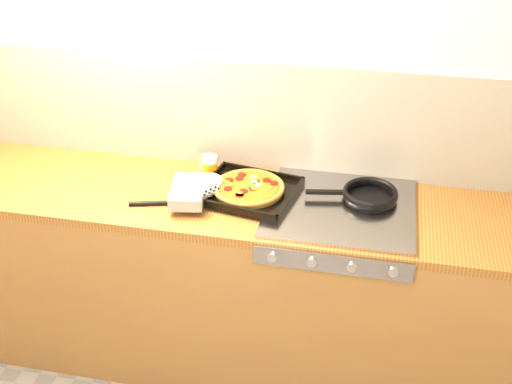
% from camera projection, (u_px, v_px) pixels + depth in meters
% --- Properties ---
extents(room_shell, '(3.20, 3.20, 3.20)m').
position_uv_depth(room_shell, '(248.00, 116.00, 2.82)').
color(room_shell, white).
rests_on(room_shell, ground).
extents(counter_run, '(3.20, 0.62, 0.90)m').
position_uv_depth(counter_run, '(236.00, 281.00, 2.93)').
color(counter_run, brown).
rests_on(counter_run, ground).
extents(stovetop, '(0.60, 0.56, 0.02)m').
position_uv_depth(stovetop, '(341.00, 208.00, 2.62)').
color(stovetop, gray).
rests_on(stovetop, counter_run).
extents(pizza_on_tray, '(0.54, 0.43, 0.07)m').
position_uv_depth(pizza_on_tray, '(232.00, 189.00, 2.68)').
color(pizza_on_tray, black).
rests_on(pizza_on_tray, stovetop).
extents(frying_pan, '(0.40, 0.27, 0.04)m').
position_uv_depth(frying_pan, '(369.00, 195.00, 2.65)').
color(frying_pan, black).
rests_on(frying_pan, stovetop).
extents(tomato_can, '(0.08, 0.08, 0.10)m').
position_uv_depth(tomato_can, '(206.00, 163.00, 2.87)').
color(tomato_can, '#9F0F0C').
rests_on(tomato_can, counter_run).
extents(juice_glass, '(0.08, 0.08, 0.11)m').
position_uv_depth(juice_glass, '(210.00, 167.00, 2.82)').
color(juice_glass, orange).
rests_on(juice_glass, counter_run).
extents(wooden_spoon, '(0.30, 0.04, 0.02)m').
position_uv_depth(wooden_spoon, '(277.00, 178.00, 2.83)').
color(wooden_spoon, olive).
rests_on(wooden_spoon, counter_run).
extents(black_spatula, '(0.29, 0.13, 0.02)m').
position_uv_depth(black_spatula, '(165.00, 203.00, 2.65)').
color(black_spatula, black).
rests_on(black_spatula, counter_run).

